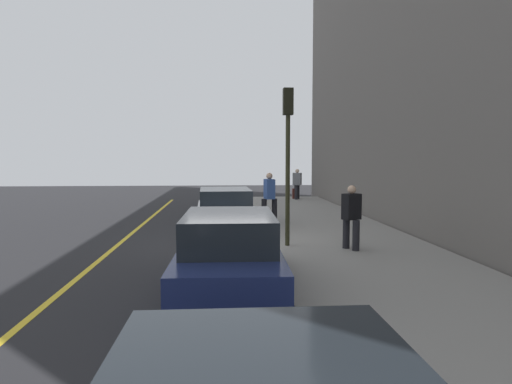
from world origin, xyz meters
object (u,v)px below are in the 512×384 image
at_px(traffic_light_pole, 288,140).
at_px(parked_car_white, 225,211).
at_px(parked_car_navy, 229,253).
at_px(pedestrian_black_coat, 351,215).
at_px(rolling_suitcase, 294,193).
at_px(pedestrian_blue_coat, 269,196).
at_px(pedestrian_grey_coat, 297,183).

bearing_deg(traffic_light_pole, parked_car_white, 30.51).
bearing_deg(traffic_light_pole, parked_car_navy, 156.65).
bearing_deg(pedestrian_black_coat, rolling_suitcase, -3.22).
relative_size(traffic_light_pole, rolling_suitcase, 4.43).
height_order(pedestrian_blue_coat, traffic_light_pole, traffic_light_pole).
bearing_deg(pedestrian_blue_coat, parked_car_white, 136.11).
bearing_deg(parked_car_navy, pedestrian_grey_coat, -13.33).
relative_size(pedestrian_grey_coat, pedestrian_blue_coat, 0.95).
distance_m(parked_car_navy, pedestrian_black_coat, 4.44).
bearing_deg(pedestrian_grey_coat, parked_car_navy, 166.67).
distance_m(parked_car_white, rolling_suitcase, 11.84).
bearing_deg(pedestrian_blue_coat, rolling_suitcase, -14.42).
height_order(pedestrian_grey_coat, rolling_suitcase, pedestrian_grey_coat).
height_order(pedestrian_grey_coat, pedestrian_blue_coat, pedestrian_blue_coat).
height_order(parked_car_navy, pedestrian_black_coat, pedestrian_black_coat).
xyz_separation_m(parked_car_navy, traffic_light_pole, (3.75, -1.62, 2.25)).
height_order(parked_car_navy, pedestrian_grey_coat, pedestrian_grey_coat).
xyz_separation_m(pedestrian_grey_coat, pedestrian_blue_coat, (-9.05, 2.52, 0.05)).
relative_size(parked_car_white, traffic_light_pole, 1.09).
distance_m(pedestrian_blue_coat, traffic_light_pole, 4.93).
height_order(pedestrian_grey_coat, traffic_light_pole, traffic_light_pole).
bearing_deg(parked_car_white, parked_car_navy, -179.52).
distance_m(parked_car_white, pedestrian_grey_coat, 11.55).
height_order(pedestrian_black_coat, traffic_light_pole, traffic_light_pole).
height_order(parked_car_white, rolling_suitcase, parked_car_white).
height_order(parked_car_navy, pedestrian_blue_coat, pedestrian_blue_coat).
bearing_deg(pedestrian_blue_coat, traffic_light_pole, -179.64).
xyz_separation_m(parked_car_white, pedestrian_black_coat, (-3.52, -3.24, 0.28)).
height_order(parked_car_navy, traffic_light_pole, traffic_light_pole).
bearing_deg(traffic_light_pole, rolling_suitcase, -9.72).
xyz_separation_m(parked_car_navy, rolling_suitcase, (17.71, -4.01, -0.31)).
relative_size(pedestrian_grey_coat, rolling_suitcase, 1.83).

